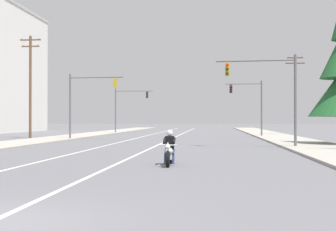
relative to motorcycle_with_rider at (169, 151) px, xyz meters
The scene contains 11 objects.
lane_stripe_center 34.12m from the motorcycle_with_rider, 93.82° to the left, with size 0.16×100.00×0.01m, color beige.
lane_stripe_left 34.55m from the motorcycle_with_rider, 99.89° to the left, with size 0.16×100.00×0.01m, color beige.
sidewalk_kerb_right 30.28m from the motorcycle_with_rider, 73.54° to the left, with size 4.40×110.00×0.14m, color #9E998E.
sidewalk_kerb_left 31.87m from the motorcycle_with_rider, 114.35° to the left, with size 4.40×110.00×0.14m, color #9E998E.
motorcycle_with_rider is the anchor object (origin of this frame).
traffic_signal_near_right 14.12m from the motorcycle_with_rider, 65.36° to the left, with size 5.34×0.51×6.20m.
traffic_signal_near_left 25.97m from the motorcycle_with_rider, 113.26° to the left, with size 5.25×0.48×6.20m.
traffic_signal_mid_right 33.42m from the motorcycle_with_rider, 79.57° to the left, with size 4.03×0.37×6.20m.
traffic_signal_mid_left 45.47m from the motorcycle_with_rider, 102.91° to the left, with size 5.28×0.39×6.20m.
utility_pole_left_near 30.99m from the motorcycle_with_rider, 122.46° to the left, with size 2.15×0.26×10.29m.
utility_pole_right_far 39.34m from the motorcycle_with_rider, 72.80° to the left, with size 2.25×0.26×9.66m.
Camera 1 is at (4.07, -8.06, 1.88)m, focal length 49.59 mm.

